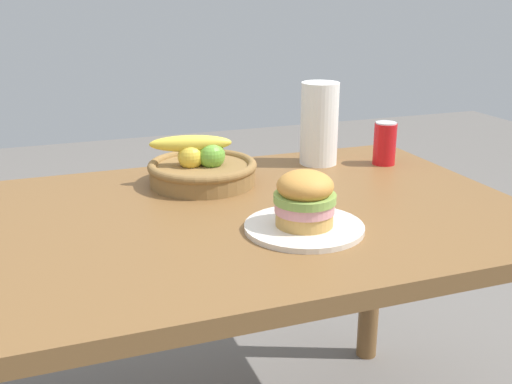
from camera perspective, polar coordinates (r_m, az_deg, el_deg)
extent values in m
cube|color=brown|center=(1.43, -2.41, -2.68)|extent=(1.40, 0.90, 0.04)
cylinder|color=brown|center=(2.13, 10.73, -6.59)|extent=(0.07, 0.07, 0.71)
cylinder|color=silver|center=(1.33, 4.50, -3.29)|extent=(0.26, 0.26, 0.01)
cylinder|color=tan|center=(1.32, 4.52, -2.45)|extent=(0.12, 0.12, 0.03)
cylinder|color=pink|center=(1.31, 4.55, -1.39)|extent=(0.13, 0.13, 0.02)
cylinder|color=#84A84C|center=(1.30, 4.57, -0.56)|extent=(0.13, 0.13, 0.02)
ellipsoid|color=gold|center=(1.29, 4.60, 0.58)|extent=(0.12, 0.12, 0.07)
cylinder|color=red|center=(1.84, 11.90, 4.40)|extent=(0.07, 0.07, 0.12)
cylinder|color=silver|center=(1.83, 12.02, 6.31)|extent=(0.06, 0.06, 0.00)
cylinder|color=olive|center=(1.64, -4.91, 1.64)|extent=(0.28, 0.28, 0.05)
torus|color=olive|center=(1.63, -4.94, 2.48)|extent=(0.29, 0.29, 0.02)
sphere|color=#6BAD38|center=(1.62, -4.17, 3.42)|extent=(0.07, 0.07, 0.07)
sphere|color=gold|center=(1.62, -6.11, 3.30)|extent=(0.07, 0.07, 0.07)
ellipsoid|color=yellow|center=(1.62, -6.11, 4.52)|extent=(0.22, 0.10, 0.05)
cylinder|color=white|center=(1.81, 5.91, 6.35)|extent=(0.11, 0.11, 0.24)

